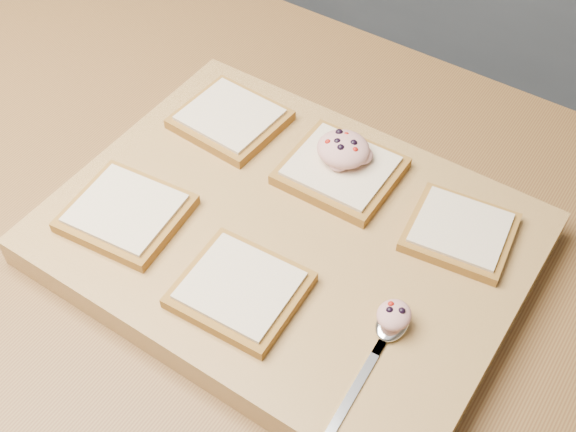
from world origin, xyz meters
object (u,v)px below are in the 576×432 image
at_px(spoon, 387,332).
at_px(tuna_salad_dollop, 343,149).
at_px(cutting_board, 288,238).
at_px(bread_far_center, 341,170).

bearing_deg(spoon, tuna_salad_dollop, 132.06).
bearing_deg(cutting_board, bread_far_center, 85.82).
bearing_deg(spoon, cutting_board, 159.04).
distance_m(cutting_board, bread_far_center, 0.10).
height_order(bread_far_center, tuna_salad_dollop, tuna_salad_dollop).
bearing_deg(cutting_board, tuna_salad_dollop, 88.46).
xyz_separation_m(cutting_board, spoon, (0.15, -0.06, 0.02)).
relative_size(cutting_board, spoon, 3.26).
xyz_separation_m(tuna_salad_dollop, spoon, (0.15, -0.17, -0.03)).
distance_m(bread_far_center, tuna_salad_dollop, 0.03).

